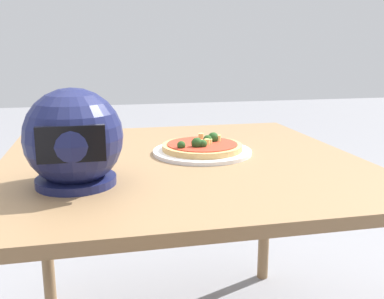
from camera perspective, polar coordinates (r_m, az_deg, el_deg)
The scene contains 4 objects.
dining_table at distance 1.36m, azimuth -1.39°, elevation -4.21°, with size 1.08×1.08×0.73m.
pizza_plate at distance 1.40m, azimuth 1.35°, elevation -0.28°, with size 0.32×0.32×0.01m, color white.
pizza at distance 1.39m, azimuth 1.37°, elevation 0.46°, with size 0.26×0.26×0.05m.
motorcycle_helmet at distance 1.09m, azimuth -15.27°, elevation 1.27°, with size 0.24×0.24×0.24m.
Camera 1 is at (0.25, 1.28, 1.07)m, focal length 40.65 mm.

